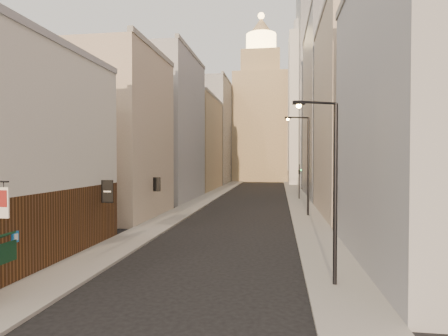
# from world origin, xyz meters

# --- Properties ---
(sidewalk_left) EXTENTS (3.00, 140.00, 0.15)m
(sidewalk_left) POSITION_xyz_m (-6.50, 55.00, 0.07)
(sidewalk_left) COLOR gray
(sidewalk_left) RESTS_ON ground
(sidewalk_right) EXTENTS (3.00, 140.00, 0.15)m
(sidewalk_right) POSITION_xyz_m (6.50, 55.00, 0.07)
(sidewalk_right) COLOR gray
(sidewalk_right) RESTS_ON ground
(left_bldg_beige) EXTENTS (8.00, 12.00, 16.00)m
(left_bldg_beige) POSITION_xyz_m (-12.00, 26.00, 8.00)
(left_bldg_beige) COLOR tan
(left_bldg_beige) RESTS_ON ground
(left_bldg_grey) EXTENTS (8.00, 16.00, 20.00)m
(left_bldg_grey) POSITION_xyz_m (-12.00, 42.00, 10.00)
(left_bldg_grey) COLOR #9B9BA0
(left_bldg_grey) RESTS_ON ground
(left_bldg_tan) EXTENTS (8.00, 18.00, 17.00)m
(left_bldg_tan) POSITION_xyz_m (-12.00, 60.00, 8.50)
(left_bldg_tan) COLOR #937D5C
(left_bldg_tan) RESTS_ON ground
(left_bldg_wingrid) EXTENTS (8.00, 20.00, 24.00)m
(left_bldg_wingrid) POSITION_xyz_m (-12.00, 80.00, 12.00)
(left_bldg_wingrid) COLOR gray
(left_bldg_wingrid) RESTS_ON ground
(right_bldg_grey) EXTENTS (8.00, 16.00, 16.00)m
(right_bldg_grey) POSITION_xyz_m (12.00, 12.00, 8.00)
(right_bldg_grey) COLOR #9B9BA0
(right_bldg_grey) RESTS_ON ground
(right_bldg_beige) EXTENTS (8.00, 16.00, 20.00)m
(right_bldg_beige) POSITION_xyz_m (12.00, 30.00, 10.00)
(right_bldg_beige) COLOR tan
(right_bldg_beige) RESTS_ON ground
(right_bldg_wingrid) EXTENTS (8.00, 20.00, 26.00)m
(right_bldg_wingrid) POSITION_xyz_m (12.00, 50.00, 13.00)
(right_bldg_wingrid) COLOR gray
(right_bldg_wingrid) RESTS_ON ground
(highrise) EXTENTS (21.00, 23.00, 51.20)m
(highrise) POSITION_xyz_m (18.00, 78.00, 25.66)
(highrise) COLOR gray
(highrise) RESTS_ON ground
(clock_tower) EXTENTS (14.00, 14.00, 44.90)m
(clock_tower) POSITION_xyz_m (-1.00, 92.00, 17.63)
(clock_tower) COLOR #937D5C
(clock_tower) RESTS_ON ground
(white_tower) EXTENTS (8.00, 8.00, 41.50)m
(white_tower) POSITION_xyz_m (10.00, 78.00, 18.61)
(white_tower) COLOR silver
(white_tower) RESTS_ON ground
(streetlamp_near) EXTENTS (2.00, 1.04, 8.20)m
(streetlamp_near) POSITION_xyz_m (6.04, 7.96, 4.68)
(streetlamp_near) COLOR black
(streetlamp_near) RESTS_ON ground
(streetlamp_mid) EXTENTS (2.45, 1.15, 9.86)m
(streetlamp_mid) POSITION_xyz_m (6.42, 28.70, 5.63)
(streetlamp_mid) COLOR black
(streetlamp_mid) RESTS_ON ground
(traffic_light_right) EXTENTS (0.63, 0.59, 5.00)m
(traffic_light_right) POSITION_xyz_m (6.64, 44.62, 3.74)
(traffic_light_right) COLOR black
(traffic_light_right) RESTS_ON ground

